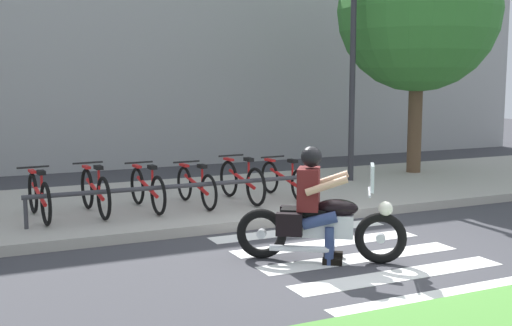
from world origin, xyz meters
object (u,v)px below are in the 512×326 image
at_px(bicycle_1, 95,192).
at_px(bicycle_5, 284,179).
at_px(motorcycle, 321,225).
at_px(tree_near_rack, 418,11).
at_px(bicycle_4, 242,181).
at_px(bike_rack, 183,188).
at_px(bicycle_3, 196,186).
at_px(bicycle_0, 39,196).
at_px(bicycle_2, 147,189).
at_px(rider, 315,196).
at_px(street_lamp, 353,62).

distance_m(bicycle_1, bicycle_5, 3.33).
height_order(motorcycle, tree_near_rack, tree_near_rack).
distance_m(motorcycle, bicycle_4, 3.30).
height_order(bicycle_5, bike_rack, bicycle_5).
bearing_deg(bicycle_1, bicycle_3, 0.06).
bearing_deg(bicycle_0, bike_rack, -14.89).
distance_m(bicycle_2, bike_rack, 0.70).
bearing_deg(rider, bicycle_1, 122.47).
distance_m(motorcycle, bicycle_5, 3.50).
bearing_deg(bicycle_4, bike_rack, -156.10).
bearing_deg(bicycle_3, bike_rack, -126.87).
relative_size(rider, bicycle_4, 0.87).
bearing_deg(bicycle_2, bicycle_1, -179.94).
distance_m(bicycle_4, bicycle_5, 0.83).
distance_m(bicycle_0, bicycle_2, 1.67).
bearing_deg(bike_rack, bicycle_3, 53.13).
bearing_deg(bicycle_5, bicycle_4, -179.89).
distance_m(motorcycle, bike_rack, 2.86).
bearing_deg(bicycle_4, bicycle_5, 0.11).
distance_m(bicycle_5, street_lamp, 3.26).
distance_m(bicycle_1, tree_near_rack, 8.31).
bearing_deg(bicycle_1, bicycle_2, 0.06).
height_order(bicycle_0, bicycle_5, bicycle_0).
bearing_deg(bicycle_4, bicycle_2, 179.98).
relative_size(bike_rack, tree_near_rack, 0.86).
xyz_separation_m(bicycle_4, street_lamp, (3.02, 1.18, 2.09)).
bearing_deg(rider, bicycle_4, 82.15).
distance_m(motorcycle, bicycle_3, 3.31).
bearing_deg(bicycle_1, bicycle_5, 0.03).
distance_m(motorcycle, rider, 0.37).
bearing_deg(tree_near_rack, bike_rack, -161.09).
height_order(bicycle_5, street_lamp, street_lamp).
height_order(bicycle_0, bicycle_4, bicycle_4).
distance_m(bicycle_1, bicycle_2, 0.83).
bearing_deg(bicycle_1, motorcycle, -57.13).
height_order(bicycle_0, bicycle_3, bicycle_0).
bearing_deg(bike_rack, street_lamp, 22.13).
xyz_separation_m(bicycle_4, bicycle_5, (0.83, 0.00, -0.03)).
relative_size(bicycle_0, bike_rack, 0.35).
height_order(bicycle_3, bicycle_4, bicycle_4).
bearing_deg(bike_rack, bicycle_1, 156.12).
distance_m(bicycle_1, bike_rack, 1.37).
xyz_separation_m(rider, bicycle_3, (-0.39, 3.23, -0.34)).
relative_size(rider, bicycle_5, 0.88).
relative_size(street_lamp, tree_near_rack, 0.77).
bearing_deg(rider, bicycle_5, 68.41).
xyz_separation_m(bicycle_5, tree_near_rack, (4.16, 1.58, 3.25)).
relative_size(bicycle_0, bicycle_1, 1.01).
bearing_deg(tree_near_rack, bicycle_1, -168.06).
bearing_deg(bicycle_2, bike_rack, -53.05).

